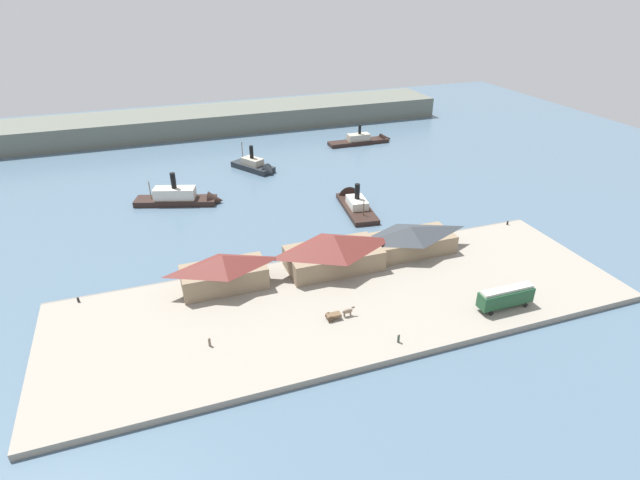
{
  "coord_description": "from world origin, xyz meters",
  "views": [
    {
      "loc": [
        -32.02,
        -96.38,
        56.91
      ],
      "look_at": [
        2.98,
        1.47,
        2.0
      ],
      "focal_mm": 28.63,
      "sensor_mm": 36.0,
      "label": 1
    }
  ],
  "objects_px": {
    "ferry_mid_harbor": "(185,198)",
    "ferry_departing_north": "(257,167)",
    "horse_cart": "(339,314)",
    "pedestrian_at_waters_edge": "(526,288)",
    "mooring_post_center_west": "(507,223)",
    "pedestrian_near_cart": "(209,342)",
    "ferry_near_quay": "(366,140)",
    "street_tram": "(506,296)",
    "ferry_shed_west_terminal": "(409,239)",
    "pedestrian_by_tram": "(399,338)",
    "mooring_post_center_east": "(78,300)",
    "ferry_shed_central_terminal": "(224,271)",
    "ferry_approaching_east": "(353,202)",
    "ferry_shed_east_terminal": "(334,251)"
  },
  "relations": [
    {
      "from": "ferry_mid_harbor",
      "to": "ferry_departing_north",
      "type": "relative_size",
      "value": 1.47
    },
    {
      "from": "horse_cart",
      "to": "pedestrian_at_waters_edge",
      "type": "distance_m",
      "value": 37.87
    },
    {
      "from": "pedestrian_at_waters_edge",
      "to": "mooring_post_center_west",
      "type": "bearing_deg",
      "value": 58.62
    },
    {
      "from": "pedestrian_near_cart",
      "to": "ferry_near_quay",
      "type": "distance_m",
      "value": 123.24
    },
    {
      "from": "street_tram",
      "to": "ferry_departing_north",
      "type": "xyz_separation_m",
      "value": [
        -25.55,
        90.89,
        -2.31
      ]
    },
    {
      "from": "ferry_shed_west_terminal",
      "to": "horse_cart",
      "type": "relative_size",
      "value": 3.63
    },
    {
      "from": "pedestrian_by_tram",
      "to": "mooring_post_center_east",
      "type": "xyz_separation_m",
      "value": [
        -51.78,
        31.19,
        -0.34
      ]
    },
    {
      "from": "ferry_shed_central_terminal",
      "to": "pedestrian_near_cart",
      "type": "distance_m",
      "value": 18.3
    },
    {
      "from": "mooring_post_center_west",
      "to": "mooring_post_center_east",
      "type": "height_order",
      "value": "same"
    },
    {
      "from": "horse_cart",
      "to": "mooring_post_center_west",
      "type": "distance_m",
      "value": 57.7
    },
    {
      "from": "mooring_post_center_west",
      "to": "ferry_near_quay",
      "type": "relative_size",
      "value": 0.04
    },
    {
      "from": "pedestrian_by_tram",
      "to": "mooring_post_center_east",
      "type": "height_order",
      "value": "pedestrian_by_tram"
    },
    {
      "from": "pedestrian_at_waters_edge",
      "to": "street_tram",
      "type": "bearing_deg",
      "value": -157.42
    },
    {
      "from": "ferry_shed_west_terminal",
      "to": "ferry_departing_north",
      "type": "relative_size",
      "value": 1.21
    },
    {
      "from": "ferry_shed_west_terminal",
      "to": "street_tram",
      "type": "xyz_separation_m",
      "value": [
        6.51,
        -25.08,
        -0.66
      ]
    },
    {
      "from": "pedestrian_at_waters_edge",
      "to": "ferry_mid_harbor",
      "type": "relative_size",
      "value": 0.07
    },
    {
      "from": "ferry_mid_harbor",
      "to": "street_tram",
      "type": "bearing_deg",
      "value": -55.13
    },
    {
      "from": "horse_cart",
      "to": "pedestrian_near_cart",
      "type": "relative_size",
      "value": 3.22
    },
    {
      "from": "pedestrian_at_waters_edge",
      "to": "ferry_approaching_east",
      "type": "height_order",
      "value": "ferry_approaching_east"
    },
    {
      "from": "horse_cart",
      "to": "pedestrian_by_tram",
      "type": "height_order",
      "value": "horse_cart"
    },
    {
      "from": "mooring_post_center_east",
      "to": "ferry_approaching_east",
      "type": "relative_size",
      "value": 0.04
    },
    {
      "from": "ferry_shed_west_terminal",
      "to": "mooring_post_center_east",
      "type": "bearing_deg",
      "value": 176.89
    },
    {
      "from": "ferry_shed_central_terminal",
      "to": "ferry_shed_west_terminal",
      "type": "height_order",
      "value": "ferry_shed_central_terminal"
    },
    {
      "from": "street_tram",
      "to": "ferry_near_quay",
      "type": "xyz_separation_m",
      "value": [
        19.69,
        106.57,
        -2.52
      ]
    },
    {
      "from": "ferry_shed_central_terminal",
      "to": "ferry_departing_north",
      "type": "relative_size",
      "value": 1.01
    },
    {
      "from": "street_tram",
      "to": "mooring_post_center_west",
      "type": "relative_size",
      "value": 12.11
    },
    {
      "from": "street_tram",
      "to": "pedestrian_at_waters_edge",
      "type": "xyz_separation_m",
      "value": [
        7.44,
        3.09,
        -1.75
      ]
    },
    {
      "from": "ferry_shed_east_terminal",
      "to": "ferry_approaching_east",
      "type": "distance_m",
      "value": 35.68
    },
    {
      "from": "pedestrian_by_tram",
      "to": "pedestrian_near_cart",
      "type": "height_order",
      "value": "pedestrian_by_tram"
    },
    {
      "from": "pedestrian_at_waters_edge",
      "to": "ferry_approaching_east",
      "type": "bearing_deg",
      "value": 105.55
    },
    {
      "from": "ferry_shed_east_terminal",
      "to": "ferry_near_quay",
      "type": "height_order",
      "value": "ferry_shed_east_terminal"
    },
    {
      "from": "street_tram",
      "to": "ferry_shed_east_terminal",
      "type": "bearing_deg",
      "value": 135.3
    },
    {
      "from": "horse_cart",
      "to": "pedestrian_by_tram",
      "type": "bearing_deg",
      "value": -54.66
    },
    {
      "from": "ferry_shed_east_terminal",
      "to": "ferry_departing_north",
      "type": "bearing_deg",
      "value": 90.71
    },
    {
      "from": "pedestrian_at_waters_edge",
      "to": "ferry_shed_central_terminal",
      "type": "bearing_deg",
      "value": 158.74
    },
    {
      "from": "horse_cart",
      "to": "ferry_approaching_east",
      "type": "xyz_separation_m",
      "value": [
        23.12,
        47.83,
        -1.08
      ]
    },
    {
      "from": "ferry_departing_north",
      "to": "ferry_approaching_east",
      "type": "height_order",
      "value": "ferry_departing_north"
    },
    {
      "from": "ferry_shed_east_terminal",
      "to": "mooring_post_center_east",
      "type": "xyz_separation_m",
      "value": [
        -50.32,
        4.34,
        -3.39
      ]
    },
    {
      "from": "mooring_post_center_east",
      "to": "ferry_mid_harbor",
      "type": "bearing_deg",
      "value": 60.34
    },
    {
      "from": "pedestrian_by_tram",
      "to": "mooring_post_center_west",
      "type": "xyz_separation_m",
      "value": [
        46.55,
        31.45,
        -0.34
      ]
    },
    {
      "from": "ferry_shed_west_terminal",
      "to": "street_tram",
      "type": "bearing_deg",
      "value": -75.45
    },
    {
      "from": "ferry_mid_harbor",
      "to": "horse_cart",
      "type": "bearing_deg",
      "value": -72.74
    },
    {
      "from": "pedestrian_at_waters_edge",
      "to": "pedestrian_near_cart",
      "type": "bearing_deg",
      "value": 175.94
    },
    {
      "from": "pedestrian_at_waters_edge",
      "to": "ferry_near_quay",
      "type": "relative_size",
      "value": 0.07
    },
    {
      "from": "ferry_mid_harbor",
      "to": "ferry_approaching_east",
      "type": "height_order",
      "value": "ferry_mid_harbor"
    },
    {
      "from": "street_tram",
      "to": "pedestrian_by_tram",
      "type": "distance_m",
      "value": 23.45
    },
    {
      "from": "ferry_shed_central_terminal",
      "to": "ferry_mid_harbor",
      "type": "bearing_deg",
      "value": 93.02
    },
    {
      "from": "pedestrian_near_cart",
      "to": "ferry_near_quay",
      "type": "relative_size",
      "value": 0.07
    },
    {
      "from": "mooring_post_center_east",
      "to": "ferry_mid_harbor",
      "type": "xyz_separation_m",
      "value": [
        24.72,
        43.41,
        -0.02
      ]
    },
    {
      "from": "pedestrian_by_tram",
      "to": "ferry_mid_harbor",
      "type": "xyz_separation_m",
      "value": [
        -27.06,
        74.6,
        -0.36
      ]
    }
  ]
}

